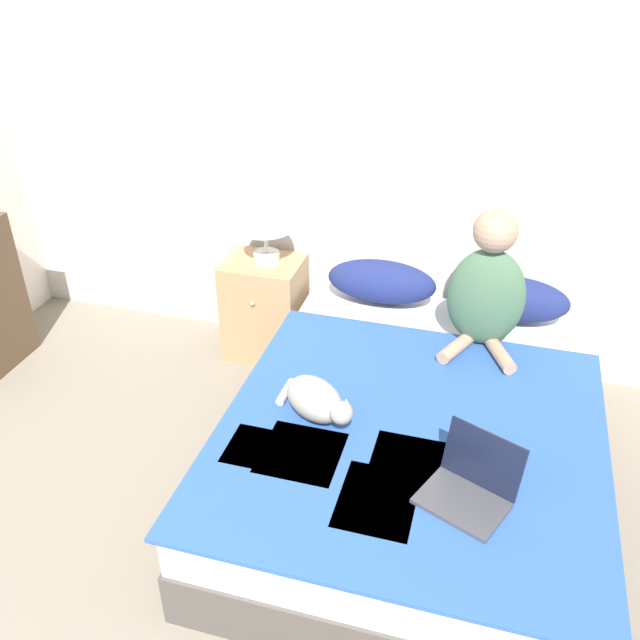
{
  "coord_description": "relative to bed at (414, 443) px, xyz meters",
  "views": [
    {
      "loc": [
        0.75,
        0.12,
        2.43
      ],
      "look_at": [
        0.01,
        2.66,
        0.83
      ],
      "focal_mm": 38.0,
      "sensor_mm": 36.0,
      "label": 1
    }
  ],
  "objects": [
    {
      "name": "table_lamp",
      "position": [
        -1.06,
        0.89,
        0.69
      ],
      "size": [
        0.31,
        0.31,
        0.4
      ],
      "color": "beige",
      "rests_on": "nightstand"
    },
    {
      "name": "wall_back",
      "position": [
        -0.5,
        1.14,
        1.04
      ],
      "size": [
        5.69,
        0.05,
        2.55
      ],
      "color": "silver",
      "rests_on": "ground_plane"
    },
    {
      "name": "person_sitting",
      "position": [
        0.23,
        0.6,
        0.56
      ],
      "size": [
        0.4,
        0.39,
        0.75
      ],
      "color": "#476B4C",
      "rests_on": "bed"
    },
    {
      "name": "nightstand",
      "position": [
        -1.08,
        0.88,
        0.08
      ],
      "size": [
        0.46,
        0.4,
        0.64
      ],
      "color": "tan",
      "rests_on": "ground_plane"
    },
    {
      "name": "laptop_open",
      "position": [
        0.28,
        -0.53,
        0.29
      ],
      "size": [
        0.41,
        0.39,
        0.25
      ],
      "rotation": [
        0.0,
        0.0,
        -0.41
      ],
      "color": "#424247",
      "rests_on": "bed"
    },
    {
      "name": "pillow_near",
      "position": [
        -0.36,
        0.91,
        0.36
      ],
      "size": [
        0.63,
        0.28,
        0.24
      ],
      "color": "navy",
      "rests_on": "bed"
    },
    {
      "name": "cat_tabby",
      "position": [
        -0.42,
        -0.22,
        0.34
      ],
      "size": [
        0.39,
        0.35,
        0.19
      ],
      "rotation": [
        0.0,
        0.0,
        -0.55
      ],
      "color": "#A8A399",
      "rests_on": "bed"
    },
    {
      "name": "pillow_far",
      "position": [
        0.36,
        0.91,
        0.36
      ],
      "size": [
        0.63,
        0.28,
        0.24
      ],
      "color": "navy",
      "rests_on": "bed"
    },
    {
      "name": "bed",
      "position": [
        0.0,
        0.0,
        0.0
      ],
      "size": [
        1.67,
        2.14,
        0.48
      ],
      "color": "#4C4742",
      "rests_on": "ground_plane"
    }
  ]
}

